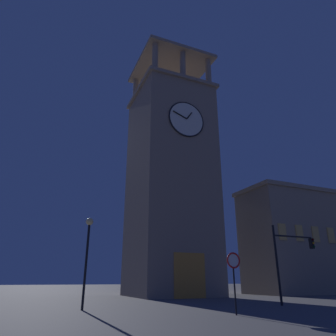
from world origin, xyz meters
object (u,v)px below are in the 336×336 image
(clocktower, at_px, (170,181))
(no_horn_sign, at_px, (234,265))
(adjacent_wing_building, at_px, (309,241))
(traffic_signal_near, at_px, (290,253))
(street_lamp, at_px, (88,244))

(clocktower, distance_m, no_horn_sign, 20.96)
(clocktower, relative_size, adjacent_wing_building, 1.73)
(traffic_signal_near, xyz_separation_m, street_lamp, (13.75, -1.69, 0.19))
(clocktower, bearing_deg, street_lamp, 48.91)
(street_lamp, relative_size, no_horn_sign, 1.77)
(clocktower, relative_size, traffic_signal_near, 5.88)
(traffic_signal_near, bearing_deg, street_lamp, -7.02)
(adjacent_wing_building, height_order, traffic_signal_near, adjacent_wing_building)
(adjacent_wing_building, height_order, street_lamp, adjacent_wing_building)
(clocktower, bearing_deg, traffic_signal_near, 102.17)
(traffic_signal_near, relative_size, street_lamp, 1.02)
(clocktower, xyz_separation_m, no_horn_sign, (4.40, 17.83, -10.09))
(adjacent_wing_building, xyz_separation_m, street_lamp, (29.79, 11.29, -2.73))
(clocktower, height_order, adjacent_wing_building, clocktower)
(traffic_signal_near, xyz_separation_m, no_horn_sign, (7.42, 3.83, -1.12))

